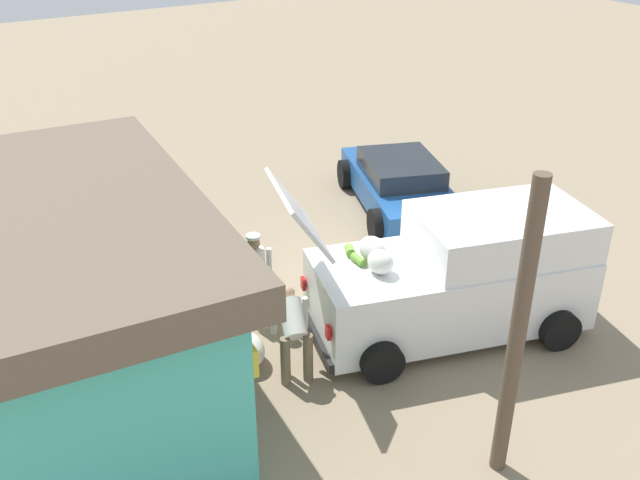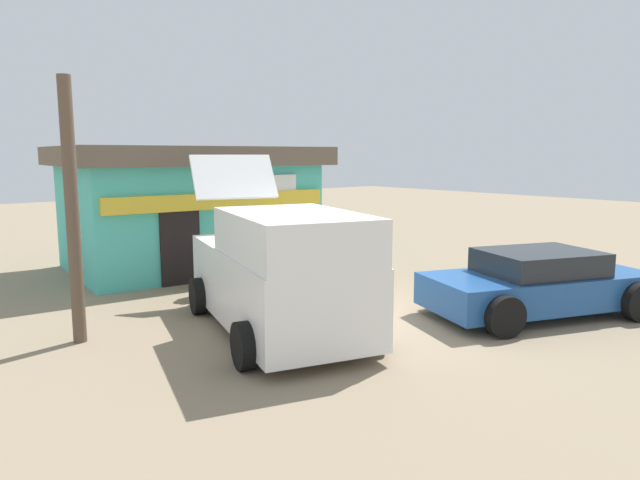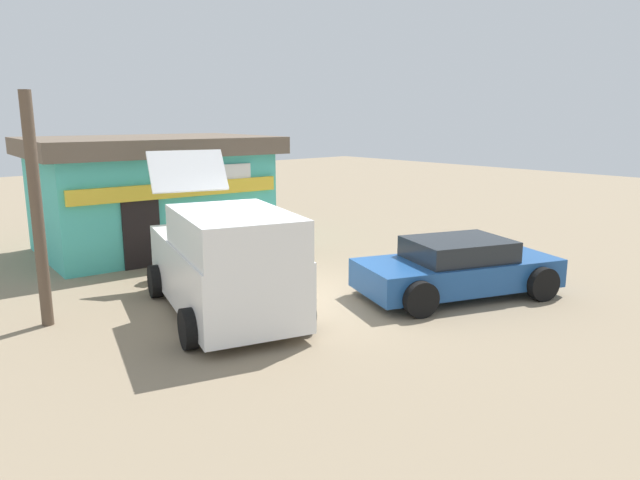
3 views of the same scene
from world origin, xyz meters
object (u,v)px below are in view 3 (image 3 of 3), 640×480
(delivery_van, at_px, (225,262))
(paint_bucket, at_px, (279,241))
(vendor_standing, at_px, (234,232))
(unloaded_banana_pile, at_px, (184,261))
(storefront_bar, at_px, (151,192))
(customer_bending, at_px, (168,244))
(parked_sedan, at_px, (457,268))

(delivery_van, height_order, paint_bucket, delivery_van)
(vendor_standing, bearing_deg, unloaded_banana_pile, 144.10)
(paint_bucket, bearing_deg, storefront_bar, 140.68)
(vendor_standing, height_order, customer_bending, vendor_standing)
(parked_sedan, distance_m, vendor_standing, 5.28)
(storefront_bar, bearing_deg, unloaded_banana_pile, -101.26)
(storefront_bar, distance_m, delivery_van, 6.29)
(parked_sedan, xyz_separation_m, paint_bucket, (-0.03, 5.95, -0.40))
(vendor_standing, bearing_deg, customer_bending, 172.98)
(customer_bending, bearing_deg, storefront_bar, 70.01)
(paint_bucket, bearing_deg, customer_bending, -165.39)
(customer_bending, xyz_separation_m, paint_bucket, (3.83, 1.00, -0.64))
(paint_bucket, bearing_deg, parked_sedan, -89.68)
(delivery_van, height_order, customer_bending, delivery_van)
(storefront_bar, bearing_deg, parked_sedan, -71.62)
(delivery_van, height_order, vendor_standing, delivery_van)
(storefront_bar, height_order, unloaded_banana_pile, storefront_bar)
(delivery_van, xyz_separation_m, customer_bending, (0.35, 2.89, -0.18))
(parked_sedan, bearing_deg, paint_bucket, 90.32)
(customer_bending, bearing_deg, delivery_van, -96.87)
(parked_sedan, height_order, customer_bending, customer_bending)
(customer_bending, bearing_deg, unloaded_banana_pile, 38.94)
(unloaded_banana_pile, relative_size, paint_bucket, 2.29)
(delivery_van, distance_m, vendor_standing, 3.32)
(unloaded_banana_pile, bearing_deg, customer_bending, -141.06)
(vendor_standing, distance_m, unloaded_banana_pile, 1.38)
(vendor_standing, bearing_deg, storefront_bar, 97.32)
(delivery_van, relative_size, unloaded_banana_pile, 6.57)
(delivery_van, bearing_deg, vendor_standing, 54.17)
(parked_sedan, distance_m, paint_bucket, 5.97)
(delivery_van, distance_m, parked_sedan, 4.71)
(storefront_bar, distance_m, parked_sedan, 8.64)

